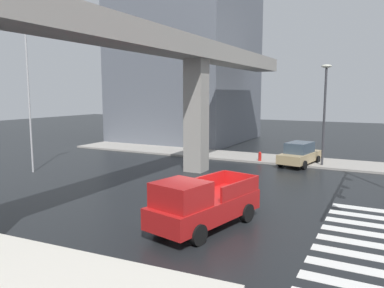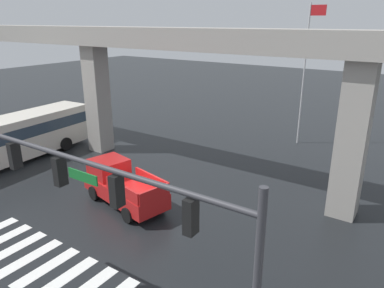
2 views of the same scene
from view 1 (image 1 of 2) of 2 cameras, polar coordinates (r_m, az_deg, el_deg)
name	(u,v)px [view 1 (image 1 of 2)]	position (r m, az deg, el deg)	size (l,w,h in m)	color
ground_plane	(204,217)	(16.35, 1.80, -11.02)	(120.00, 120.00, 0.00)	black
crosswalk_stripes	(358,243)	(14.93, 23.91, -13.53)	(9.35, 2.80, 0.01)	silver
elevated_overpass	(113,47)	(18.10, -11.89, 14.17)	(49.06, 2.11, 8.67)	#9E9991
sidewalk_east	(262,158)	(30.71, 10.62, -2.13)	(4.00, 36.00, 0.15)	#9E9991
pickup_truck	(201,204)	(14.68, 1.35, -9.17)	(5.39, 2.97, 2.08)	red
sedan_tan	(300,154)	(28.53, 16.01, -1.46)	(4.54, 2.51, 1.72)	tan
street_lamp_near_corner	(325,103)	(28.08, 19.52, 5.85)	(0.44, 0.70, 7.24)	#38383D
fire_hydrant	(260,157)	(29.06, 10.26, -1.97)	(0.24, 0.24, 0.85)	red
flagpole	(29,83)	(26.99, -23.47, 8.46)	(1.16, 0.12, 10.21)	silver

